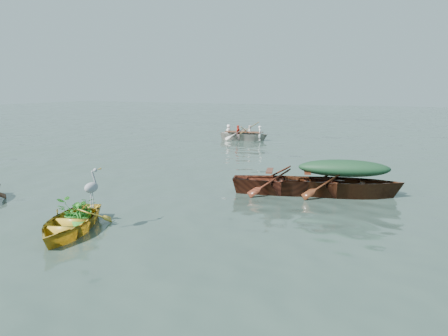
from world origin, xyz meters
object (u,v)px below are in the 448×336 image
(heron, at_px, (92,194))
(open_wooden_boat, at_px, (288,194))
(yellow_dinghy, at_px, (70,233))
(rowed_boat, at_px, (244,140))
(green_tarp_boat, at_px, (343,196))

(heron, bearing_deg, open_wooden_boat, 40.07)
(yellow_dinghy, bearing_deg, rowed_boat, 78.23)
(rowed_boat, bearing_deg, open_wooden_boat, -156.03)
(green_tarp_boat, xyz_separation_m, heron, (-4.55, -6.03, 0.92))
(open_wooden_boat, xyz_separation_m, rowed_boat, (-6.82, 12.37, 0.00))
(yellow_dinghy, relative_size, open_wooden_boat, 0.69)
(open_wooden_boat, xyz_separation_m, heron, (-2.92, -5.59, 0.92))
(green_tarp_boat, height_order, rowed_boat, green_tarp_boat)
(yellow_dinghy, distance_m, heron, 1.07)
(open_wooden_boat, relative_size, heron, 5.29)
(rowed_boat, xyz_separation_m, heron, (3.90, -17.96, 0.92))
(green_tarp_boat, bearing_deg, heron, 127.96)
(green_tarp_boat, distance_m, heron, 7.61)
(yellow_dinghy, distance_m, rowed_boat, 18.54)
(open_wooden_boat, bearing_deg, yellow_dinghy, 133.27)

